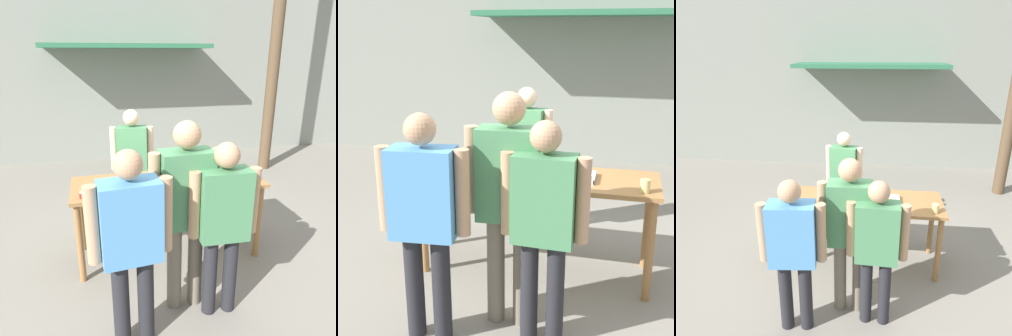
% 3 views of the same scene
% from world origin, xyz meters
% --- Properties ---
extents(ground_plane, '(24.00, 24.00, 0.00)m').
position_xyz_m(ground_plane, '(0.00, 0.00, 0.00)').
color(ground_plane, gray).
extents(building_facade_back, '(12.00, 1.11, 4.50)m').
position_xyz_m(building_facade_back, '(0.00, 3.98, 2.26)').
color(building_facade_back, gray).
rests_on(building_facade_back, ground).
extents(serving_table, '(2.11, 0.73, 0.93)m').
position_xyz_m(serving_table, '(0.00, 0.00, 0.81)').
color(serving_table, olive).
rests_on(serving_table, ground).
extents(food_tray_sausages, '(0.45, 0.29, 0.04)m').
position_xyz_m(food_tray_sausages, '(-0.28, -0.03, 0.94)').
color(food_tray_sausages, silver).
rests_on(food_tray_sausages, serving_table).
extents(food_tray_buns, '(0.36, 0.31, 0.06)m').
position_xyz_m(food_tray_buns, '(0.33, -0.03, 0.95)').
color(food_tray_buns, silver).
rests_on(food_tray_buns, serving_table).
extents(condiment_jar_mustard, '(0.06, 0.06, 0.07)m').
position_xyz_m(condiment_jar_mustard, '(-0.92, -0.26, 0.96)').
color(condiment_jar_mustard, '#B22319').
rests_on(condiment_jar_mustard, serving_table).
extents(condiment_jar_ketchup, '(0.06, 0.06, 0.07)m').
position_xyz_m(condiment_jar_ketchup, '(-0.84, -0.24, 0.96)').
color(condiment_jar_ketchup, '#567A38').
rests_on(condiment_jar_ketchup, serving_table).
extents(beer_cup, '(0.08, 0.08, 0.11)m').
position_xyz_m(beer_cup, '(0.91, -0.24, 0.98)').
color(beer_cup, '#DBC67A').
rests_on(beer_cup, serving_table).
extents(person_server_behind_table, '(0.56, 0.28, 1.60)m').
position_xyz_m(person_server_behind_table, '(-0.29, 0.85, 0.95)').
color(person_server_behind_table, '#232328').
rests_on(person_server_behind_table, ground).
extents(person_customer_holding_hotdog, '(0.65, 0.28, 1.66)m').
position_xyz_m(person_customer_holding_hotdog, '(-0.56, -1.18, 0.98)').
color(person_customer_holding_hotdog, '#232328').
rests_on(person_customer_holding_hotdog, ground).
extents(person_customer_with_cup, '(0.61, 0.25, 1.62)m').
position_xyz_m(person_customer_with_cup, '(0.24, -1.02, 0.96)').
color(person_customer_with_cup, '#232328').
rests_on(person_customer_with_cup, ground).
extents(person_customer_waiting_in_line, '(0.65, 0.26, 1.77)m').
position_xyz_m(person_customer_waiting_in_line, '(-0.05, -0.85, 1.05)').
color(person_customer_waiting_in_line, '#756B5B').
rests_on(person_customer_waiting_in_line, ground).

